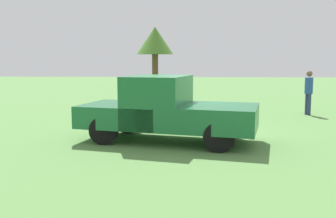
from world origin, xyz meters
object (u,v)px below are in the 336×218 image
at_px(pickup_truck, 164,108).
at_px(person_bystander, 309,90).
at_px(traffic_cone, 247,111).
at_px(tree_back_left, 155,41).

xyz_separation_m(pickup_truck, person_bystander, (5.56, 5.38, 0.10)).
xyz_separation_m(pickup_truck, traffic_cone, (2.95, 4.48, -0.65)).
bearing_deg(traffic_cone, pickup_truck, -123.33).
distance_m(person_bystander, tree_back_left, 17.91).
bearing_deg(person_bystander, tree_back_left, 105.34).
relative_size(pickup_truck, tree_back_left, 1.02).
xyz_separation_m(person_bystander, traffic_cone, (-2.61, -0.90, -0.75)).
bearing_deg(tree_back_left, pickup_truck, -84.34).
distance_m(pickup_truck, tree_back_left, 21.62).
relative_size(pickup_truck, person_bystander, 2.82).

